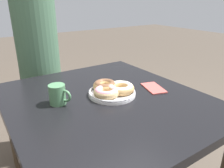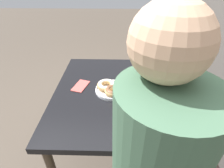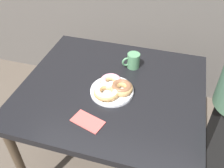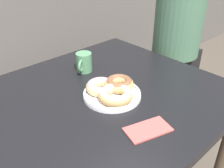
% 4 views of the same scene
% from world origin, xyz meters
% --- Properties ---
extents(ground_plane, '(14.00, 14.00, 0.00)m').
position_xyz_m(ground_plane, '(0.00, 0.00, 0.00)').
color(ground_plane, '#4C4238').
extents(dining_table, '(1.01, 0.91, 0.73)m').
position_xyz_m(dining_table, '(0.00, 0.19, 0.65)').
color(dining_table, black).
rests_on(dining_table, ground_plane).
extents(donut_plate, '(0.24, 0.26, 0.06)m').
position_xyz_m(donut_plate, '(0.01, 0.15, 0.76)').
color(donut_plate, white).
rests_on(donut_plate, dining_table).
extents(coffee_mug, '(0.10, 0.08, 0.09)m').
position_xyz_m(coffee_mug, '(0.07, 0.41, 0.78)').
color(coffee_mug, '#4C7F56').
rests_on(coffee_mug, dining_table).
extents(napkin, '(0.17, 0.13, 0.01)m').
position_xyz_m(napkin, '(-0.04, -0.09, 0.73)').
color(napkin, '#BC4C47').
rests_on(napkin, dining_table).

